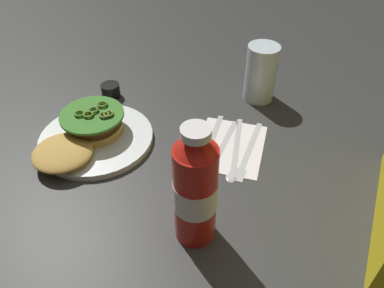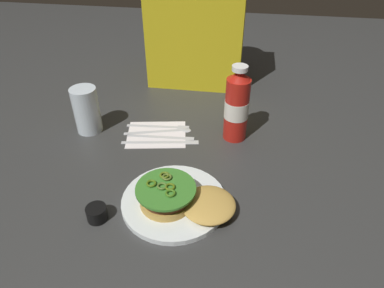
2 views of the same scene
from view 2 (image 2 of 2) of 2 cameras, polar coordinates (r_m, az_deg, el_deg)
ground_plane at (r=0.91m, az=-4.46°, el=-4.10°), size 3.00×3.00×0.00m
dinner_plate at (r=0.81m, az=-2.97°, el=-9.40°), size 0.24×0.24×0.01m
burger_sandwich at (r=0.78m, az=-1.72°, el=-8.97°), size 0.23×0.14×0.05m
ketchup_bottle at (r=0.98m, az=7.40°, el=6.22°), size 0.07×0.07×0.22m
water_glass at (r=1.07m, az=-17.04°, el=5.39°), size 0.08×0.08×0.14m
condiment_cup at (r=0.80m, az=-15.45°, el=-10.97°), size 0.05×0.05×0.03m
napkin at (r=1.04m, az=-5.88°, el=1.62°), size 0.20×0.17×0.00m
steak_knife at (r=1.00m, az=-4.47°, el=0.43°), size 0.22×0.05×0.00m
butter_knife at (r=1.02m, az=-4.52°, el=1.26°), size 0.20×0.03×0.00m
spoon_utensil at (r=1.05m, az=-4.18°, el=2.32°), size 0.20×0.07×0.00m
fork_utensil at (r=1.07m, az=-4.74°, el=3.00°), size 0.19×0.03×0.00m
diner_person at (r=1.28m, az=0.67°, el=20.01°), size 0.33×0.19×0.54m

